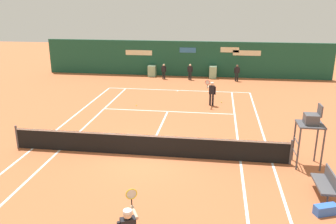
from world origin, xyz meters
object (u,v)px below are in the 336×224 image
ball_kid_right_post (190,71)px  tennis_ball_near_service_line (136,105)px  equipment_bag (328,209)px  tennis_ball_by_sideline (221,102)px  umpire_chair (311,124)px  ball_kid_left_post (237,72)px  player_on_baseline (212,92)px  ball_kid_centre_post (164,70)px  player_bench (326,182)px

ball_kid_right_post → tennis_ball_near_service_line: ball_kid_right_post is taller
equipment_bag → tennis_ball_by_sideline: bearing=105.0°
umpire_chair → tennis_ball_near_service_line: umpire_chair is taller
tennis_ball_by_sideline → ball_kid_right_post: bearing=111.5°
ball_kid_left_post → tennis_ball_near_service_line: 10.59m
equipment_bag → tennis_ball_by_sideline: 12.73m
player_on_baseline → ball_kid_left_post: (1.91, 7.45, -0.12)m
ball_kid_left_post → ball_kid_centre_post: 6.13m
ball_kid_right_post → tennis_ball_by_sideline: ball_kid_right_post is taller
umpire_chair → tennis_ball_by_sideline: (-3.39, 8.82, -1.75)m
umpire_chair → ball_kid_centre_post: bearing=28.0°
equipment_bag → player_on_baseline: bearing=108.9°
player_on_baseline → tennis_ball_by_sideline: (0.66, 0.76, -0.89)m
equipment_bag → tennis_ball_near_service_line: equipment_bag is taller
ball_kid_left_post → ball_kid_right_post: 3.89m
umpire_chair → tennis_ball_near_service_line: size_ratio=38.25×
player_bench → tennis_ball_near_service_line: bearing=42.7°
umpire_chair → player_bench: (0.11, -2.33, -1.27)m
tennis_ball_by_sideline → tennis_ball_near_service_line: same height
tennis_ball_near_service_line → equipment_bag: bearing=-51.1°
player_on_baseline → tennis_ball_by_sideline: size_ratio=25.92×
ball_kid_centre_post → tennis_ball_near_service_line: bearing=91.9°
ball_kid_left_post → ball_kid_centre_post: size_ratio=1.07×
equipment_bag → player_bench: bearing=79.8°
equipment_bag → tennis_ball_by_sideline: equipment_bag is taller
tennis_ball_near_service_line → player_on_baseline: bearing=9.0°
ball_kid_right_post → tennis_ball_by_sideline: 7.22m
ball_kid_centre_post → tennis_ball_near_service_line: ball_kid_centre_post is taller
equipment_bag → tennis_ball_near_service_line: 13.85m
umpire_chair → player_on_baseline: 9.05m
player_bench → equipment_bag: 1.22m
umpire_chair → tennis_ball_by_sideline: 9.61m
player_bench → ball_kid_centre_post: ball_kid_centre_post is taller
ball_kid_left_post → tennis_ball_near_service_line: size_ratio=20.35×
umpire_chair → equipment_bag: bearing=178.4°
equipment_bag → ball_kid_left_post: bearing=96.1°
player_bench → player_on_baseline: 11.19m
player_bench → ball_kid_left_post: ball_kid_left_post is taller
ball_kid_left_post → player_on_baseline: bearing=70.6°
player_on_baseline → tennis_ball_near_service_line: size_ratio=25.92×
equipment_bag → ball_kid_right_post: 19.89m
player_bench → player_on_baseline: size_ratio=0.83×
player_bench → ball_kid_centre_post: size_ratio=1.13×
ball_kid_centre_post → tennis_ball_near_service_line: 8.25m
player_on_baseline → ball_kid_right_post: (-1.97, 7.45, -0.14)m
player_bench → tennis_ball_by_sideline: (-3.50, 11.15, -0.48)m
tennis_ball_by_sideline → tennis_ball_near_service_line: 5.60m
ball_kid_centre_post → tennis_ball_near_service_line: size_ratio=19.05×
ball_kid_left_post → tennis_ball_near_service_line: (-6.66, -8.20, -0.76)m
umpire_chair → tennis_ball_near_service_line: (-8.78, 7.31, -1.75)m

